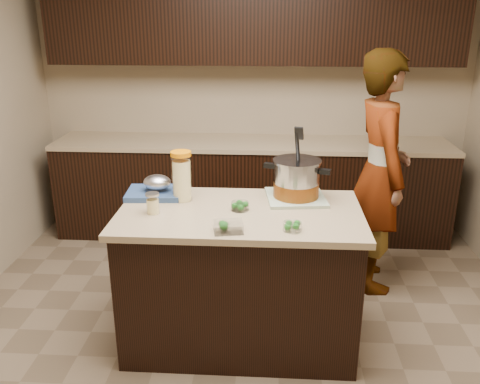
% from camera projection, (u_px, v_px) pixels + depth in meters
% --- Properties ---
extents(ground_plane, '(4.00, 4.00, 0.00)m').
position_uv_depth(ground_plane, '(240.00, 338.00, 3.34)').
color(ground_plane, brown).
rests_on(ground_plane, ground).
extents(room_shell, '(4.04, 4.04, 2.72)m').
position_uv_depth(room_shell, '(240.00, 72.00, 2.76)').
color(room_shell, tan).
rests_on(room_shell, ground).
extents(back_cabinets, '(3.60, 0.63, 2.33)m').
position_uv_depth(back_cabinets, '(252.00, 136.00, 4.65)').
color(back_cabinets, black).
rests_on(back_cabinets, ground).
extents(island, '(1.46, 0.81, 0.90)m').
position_uv_depth(island, '(240.00, 277.00, 3.19)').
color(island, black).
rests_on(island, ground).
extents(dish_towel, '(0.40, 0.40, 0.02)m').
position_uv_depth(dish_towel, '(296.00, 197.00, 3.22)').
color(dish_towel, '#5F8157').
rests_on(dish_towel, island).
extents(stock_pot, '(0.42, 0.38, 0.43)m').
position_uv_depth(stock_pot, '(296.00, 181.00, 3.18)').
color(stock_pot, '#B7B7BC').
rests_on(stock_pot, dish_towel).
extents(lemonade_pitcher, '(0.14, 0.14, 0.31)m').
position_uv_depth(lemonade_pitcher, '(182.00, 178.00, 3.16)').
color(lemonade_pitcher, '#F2E094').
rests_on(lemonade_pitcher, island).
extents(mason_jar, '(0.10, 0.10, 0.13)m').
position_uv_depth(mason_jar, '(153.00, 204.00, 2.98)').
color(mason_jar, '#F2E094').
rests_on(mason_jar, island).
extents(broccoli_tub_left, '(0.12, 0.12, 0.05)m').
position_uv_depth(broccoli_tub_left, '(240.00, 206.00, 3.04)').
color(broccoli_tub_left, silver).
rests_on(broccoli_tub_left, island).
extents(broccoli_tub_right, '(0.13, 0.13, 0.05)m').
position_uv_depth(broccoli_tub_right, '(292.00, 227.00, 2.76)').
color(broccoli_tub_right, silver).
rests_on(broccoli_tub_right, island).
extents(broccoli_tub_rect, '(0.18, 0.14, 0.06)m').
position_uv_depth(broccoli_tub_rect, '(228.00, 227.00, 2.74)').
color(broccoli_tub_rect, silver).
rests_on(broccoli_tub_rect, island).
extents(blue_tray, '(0.36, 0.30, 0.13)m').
position_uv_depth(blue_tray, '(156.00, 189.00, 3.27)').
color(blue_tray, navy).
rests_on(blue_tray, island).
extents(person, '(0.49, 0.69, 1.79)m').
position_uv_depth(person, '(380.00, 174.00, 3.74)').
color(person, gray).
rests_on(person, ground).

